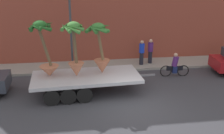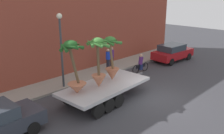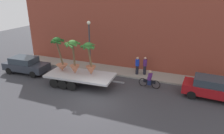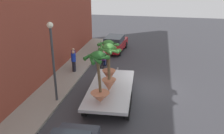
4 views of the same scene
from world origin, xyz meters
TOP-DOWN VIEW (x-y plane):
  - ground_plane at (0.00, 0.00)m, footprint 60.00×60.00m
  - sidewalk at (0.00, 6.10)m, footprint 24.00×2.20m
  - building_facade at (0.00, 7.80)m, footprint 24.00×1.20m
  - flatbed_trailer at (-2.58, 2.04)m, footprint 6.77×2.88m
  - potted_palm_rear at (-4.37, 2.24)m, footprint 1.42×1.44m
  - potted_palm_middle at (-2.88, 2.05)m, footprint 1.25×1.30m
  - potted_palm_front at (-1.54, 2.34)m, footprint 1.43×1.34m
  - cyclist at (3.23, 3.74)m, footprint 1.84×0.37m
  - parked_car at (7.93, 3.70)m, footprint 4.37×2.15m
  - pedestrian_near_gate at (2.28, 6.05)m, footprint 0.36×0.36m
  - pedestrian_far_left at (1.60, 5.81)m, footprint 0.36×0.36m
  - street_lamp at (-3.09, 5.30)m, footprint 0.36×0.36m

SIDE VIEW (x-z plane):
  - ground_plane at x=0.00m, z-range 0.00..0.00m
  - sidewalk at x=0.00m, z-range 0.00..0.15m
  - cyclist at x=3.23m, z-range -0.10..1.44m
  - flatbed_trailer at x=-2.58m, z-range 0.28..1.26m
  - parked_car at x=7.93m, z-range 0.04..1.62m
  - pedestrian_near_gate at x=2.28m, z-range 0.19..1.90m
  - pedestrian_far_left at x=1.60m, z-range 0.19..1.90m
  - potted_palm_front at x=-1.54m, z-range 0.90..3.66m
  - potted_palm_rear at x=-4.37m, z-range 0.80..3.76m
  - potted_palm_middle at x=-2.88m, z-range 0.94..3.84m
  - street_lamp at x=-3.09m, z-range 0.82..5.65m
  - building_facade at x=0.00m, z-range 0.00..8.97m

